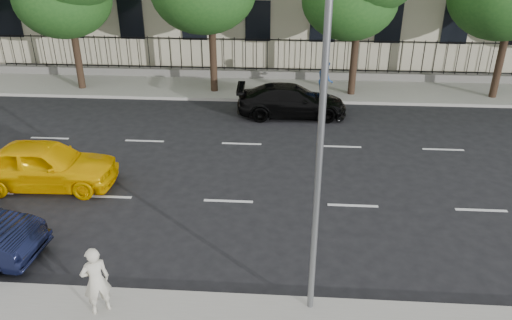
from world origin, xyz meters
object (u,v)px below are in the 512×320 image
(black_sedan, at_px, (292,101))
(woman_near, at_px, (96,281))
(street_light, at_px, (321,94))
(yellow_taxi, at_px, (44,165))

(black_sedan, xyz_separation_m, woman_near, (-4.31, -13.07, 0.30))
(street_light, distance_m, woman_near, 6.43)
(street_light, distance_m, yellow_taxi, 10.92)
(black_sedan, bearing_deg, yellow_taxi, 128.68)
(yellow_taxi, bearing_deg, woman_near, -147.88)
(street_light, bearing_deg, black_sedan, 92.45)
(street_light, bearing_deg, woman_near, -168.10)
(yellow_taxi, distance_m, black_sedan, 10.95)
(yellow_taxi, relative_size, woman_near, 2.76)
(black_sedan, bearing_deg, street_light, -179.99)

